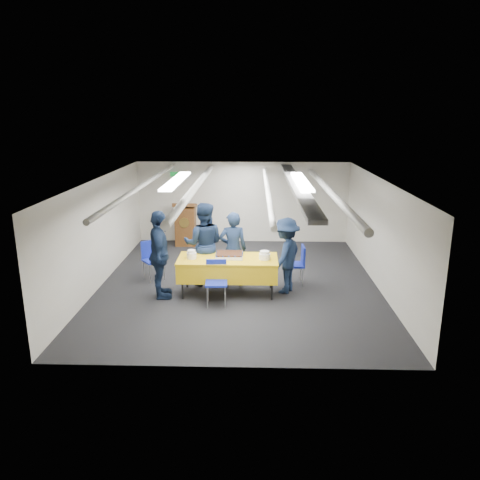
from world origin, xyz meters
The scene contains 14 objects.
ground centered at (0.00, 0.00, 0.00)m, with size 7.00×7.00×0.00m, color black.
room_shell centered at (0.09, 0.41, 1.81)m, with size 6.00×7.00×2.30m.
serving_table centered at (-0.21, -0.58, 0.56)m, with size 2.04×0.91×0.77m.
sheet_cake centered at (-0.17, -0.53, 0.82)m, with size 0.57×0.44×0.10m.
plate_stack_left centered at (-0.94, -0.63, 0.85)m, with size 0.20×0.20×0.18m.
plate_stack_right centered at (0.55, -0.63, 0.85)m, with size 0.23×0.23×0.17m.
podium centered at (-1.60, 3.05, 0.61)m, with size 0.62×0.53×1.25m.
chair_near centered at (-0.40, -1.09, 0.53)m, with size 0.44×0.44×0.87m.
chair_right centered at (1.29, -0.01, 0.53)m, with size 0.44×0.44×0.87m.
chair_left centered at (-1.97, 0.27, 0.53)m, with size 0.59×0.59×0.87m.
sailor_a centered at (-0.12, -0.10, 0.82)m, with size 0.60×0.39×1.63m, color black.
sailor_b centered at (-0.75, -0.03, 0.91)m, with size 0.88×0.69×1.81m, color black.
sailor_c centered at (-1.55, -0.83, 0.90)m, with size 1.05×0.44×1.80m, color black.
sailor_d centered at (0.98, -0.44, 0.79)m, with size 1.02×0.59×1.58m, color black.
Camera 1 is at (0.33, -9.68, 3.66)m, focal length 35.00 mm.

